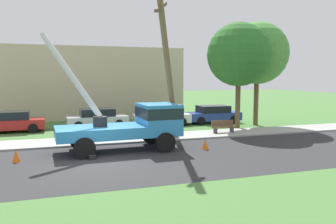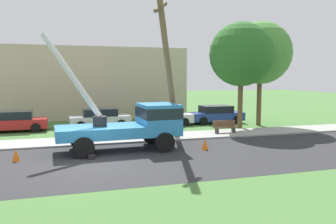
# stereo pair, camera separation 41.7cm
# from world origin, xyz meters

# --- Properties ---
(ground_plane) EXTENTS (120.00, 120.00, 0.00)m
(ground_plane) POSITION_xyz_m (0.00, 12.00, 0.00)
(ground_plane) COLOR #477538
(road_asphalt) EXTENTS (80.00, 7.76, 0.01)m
(road_asphalt) POSITION_xyz_m (0.00, 0.00, 0.00)
(road_asphalt) COLOR #2B2B2D
(road_asphalt) RESTS_ON ground
(sidewalk_strip) EXTENTS (80.00, 2.66, 0.10)m
(sidewalk_strip) POSITION_xyz_m (0.00, 5.21, 0.05)
(sidewalk_strip) COLOR #9E9E99
(sidewalk_strip) RESTS_ON ground
(utility_truck) EXTENTS (6.86, 3.21, 5.98)m
(utility_truck) POSITION_xyz_m (2.17, 2.33, 1.41)
(utility_truck) COLOR #2D84C6
(utility_truck) RESTS_ON ground
(leaning_utility_pole) EXTENTS (2.51, 3.48, 8.43)m
(leaning_utility_pole) POSITION_xyz_m (4.27, 3.19, 4.30)
(leaning_utility_pole) COLOR brown
(leaning_utility_pole) RESTS_ON ground
(traffic_cone_ahead) EXTENTS (0.36, 0.36, 0.56)m
(traffic_cone_ahead) POSITION_xyz_m (5.65, 1.15, 0.28)
(traffic_cone_ahead) COLOR orange
(traffic_cone_ahead) RESTS_ON ground
(traffic_cone_behind) EXTENTS (0.36, 0.36, 0.56)m
(traffic_cone_behind) POSITION_xyz_m (-3.43, 1.33, 0.28)
(traffic_cone_behind) COLOR orange
(traffic_cone_behind) RESTS_ON ground
(parked_sedan_red) EXTENTS (4.44, 2.08, 1.42)m
(parked_sedan_red) POSITION_xyz_m (-4.68, 10.43, 0.71)
(parked_sedan_red) COLOR #B21E1E
(parked_sedan_red) RESTS_ON ground
(parked_sedan_silver) EXTENTS (4.46, 2.12, 1.42)m
(parked_sedan_silver) POSITION_xyz_m (1.20, 10.68, 0.71)
(parked_sedan_silver) COLOR #B7B7BF
(parked_sedan_silver) RESTS_ON ground
(parked_sedan_white) EXTENTS (4.56, 2.30, 1.42)m
(parked_sedan_white) POSITION_xyz_m (6.12, 10.45, 0.71)
(parked_sedan_white) COLOR silver
(parked_sedan_white) RESTS_ON ground
(parked_sedan_blue) EXTENTS (4.41, 2.04, 1.42)m
(parked_sedan_blue) POSITION_xyz_m (10.55, 10.46, 0.71)
(parked_sedan_blue) COLOR #263F99
(parked_sedan_blue) RESTS_ON ground
(park_bench) EXTENTS (1.60, 0.45, 0.90)m
(park_bench) POSITION_xyz_m (8.81, 5.28, 0.46)
(park_bench) COLOR brown
(park_bench) RESTS_ON ground
(roadside_tree_near) EXTENTS (4.76, 4.76, 7.96)m
(roadside_tree_near) POSITION_xyz_m (13.15, 8.23, 5.56)
(roadside_tree_near) COLOR brown
(roadside_tree_near) RESTS_ON ground
(roadside_tree_far) EXTENTS (4.58, 4.58, 7.66)m
(roadside_tree_far) POSITION_xyz_m (10.92, 7.12, 5.35)
(roadside_tree_far) COLOR brown
(roadside_tree_far) RESTS_ON ground
(lowrise_building_backdrop) EXTENTS (18.00, 6.00, 6.40)m
(lowrise_building_backdrop) POSITION_xyz_m (0.74, 18.24, 3.20)
(lowrise_building_backdrop) COLOR #C6B293
(lowrise_building_backdrop) RESTS_ON ground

